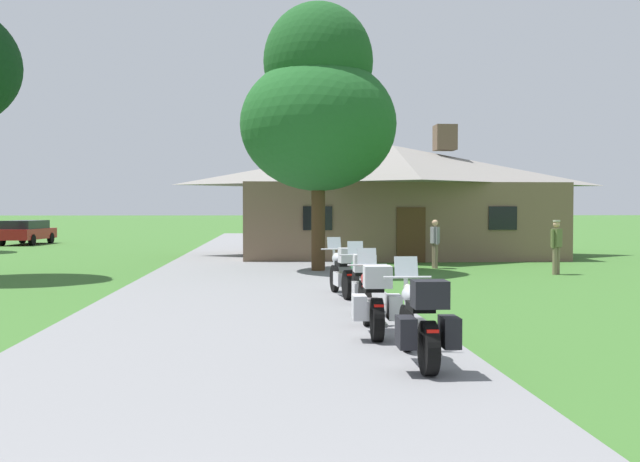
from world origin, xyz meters
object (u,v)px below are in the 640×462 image
Objects in this scene: bystander_gray_shirt_near_lodge at (435,241)px; bystander_olive_shirt_beside_signpost at (556,244)px; motorcycle_silver_nearest_to_camera at (421,322)px; parked_red_suv_far_left at (27,231)px; motorcycle_silver_farthest_in_row at (342,272)px; tree_by_lodge_front at (318,106)px; motorcycle_red_second_in_row at (374,300)px; motorcycle_green_third_in_row at (361,282)px.

bystander_olive_shirt_beside_signpost is (3.21, -2.57, 0.02)m from bystander_gray_shirt_near_lodge.
motorcycle_silver_nearest_to_camera is 0.44× the size of parked_red_suv_far_left.
bystander_olive_shirt_beside_signpost reaches higher than parked_red_suv_far_left.
bystander_olive_shirt_beside_signpost is at bearing 31.35° from motorcycle_silver_farthest_in_row.
motorcycle_silver_farthest_in_row is 1.25× the size of bystander_gray_shirt_near_lodge.
bystander_olive_shirt_beside_signpost is 8.60m from tree_by_lodge_front.
tree_by_lodge_front is at bearing -48.04° from parked_red_suv_far_left.
bystander_gray_shirt_near_lodge reaches higher than motorcycle_red_second_in_row.
motorcycle_green_third_in_row is 0.24× the size of tree_by_lodge_front.
motorcycle_silver_farthest_in_row is at bearing -55.96° from parked_red_suv_far_left.
bystander_gray_shirt_near_lodge is at bearing 16.94° from tree_by_lodge_front.
motorcycle_red_second_in_row and motorcycle_silver_farthest_in_row have the same top height.
motorcycle_silver_nearest_to_camera is at bearing -88.15° from motorcycle_green_third_in_row.
motorcycle_silver_nearest_to_camera is 1.00× the size of motorcycle_green_third_in_row.
parked_red_suv_far_left reaches higher than motorcycle_red_second_in_row.
motorcycle_silver_nearest_to_camera is 14.61m from bystander_olive_shirt_beside_signpost.
motorcycle_silver_nearest_to_camera is at bearing -88.88° from tree_by_lodge_front.
motorcycle_silver_farthest_in_row is at bearing 93.55° from motorcycle_green_third_in_row.
parked_red_suv_far_left reaches higher than motorcycle_green_third_in_row.
motorcycle_silver_farthest_in_row is (-0.11, 2.26, 0.00)m from motorcycle_green_third_in_row.
parked_red_suv_far_left is at bearing 128.35° from tree_by_lodge_front.
motorcycle_red_second_in_row and motorcycle_green_third_in_row have the same top height.
bystander_olive_shirt_beside_signpost is (7.24, 5.60, 0.33)m from motorcycle_silver_farthest_in_row.
tree_by_lodge_front is at bearing 91.95° from motorcycle_silver_nearest_to_camera.
bystander_olive_shirt_beside_signpost is (7.29, 10.62, 0.34)m from motorcycle_red_second_in_row.
parked_red_suv_far_left is (-19.66, 18.44, -0.15)m from bystander_gray_shirt_near_lodge.
motorcycle_silver_farthest_in_row is 9.16m from bystander_olive_shirt_beside_signpost.
motorcycle_green_third_in_row is at bearing 7.50° from bystander_olive_shirt_beside_signpost.
bystander_gray_shirt_near_lodge reaches higher than motorcycle_silver_farthest_in_row.
bystander_gray_shirt_near_lodge is at bearing -79.01° from bystander_olive_shirt_beside_signpost.
motorcycle_silver_nearest_to_camera and motorcycle_silver_farthest_in_row have the same top height.
tree_by_lodge_front is (-4.09, -1.25, 4.38)m from bystander_gray_shirt_near_lodge.
bystander_gray_shirt_near_lodge is 6.12m from tree_by_lodge_front.
bystander_olive_shirt_beside_signpost is at bearing 48.46° from motorcycle_green_third_in_row.
bystander_gray_shirt_near_lodge is at bearing 74.83° from motorcycle_red_second_in_row.
tree_by_lodge_front is (-0.06, 6.92, 4.69)m from motorcycle_silver_farthest_in_row.
motorcycle_silver_farthest_in_row is 9.12m from bystander_gray_shirt_near_lodge.
tree_by_lodge_front is at bearing -50.58° from bystander_olive_shirt_beside_signpost.
motorcycle_silver_nearest_to_camera and motorcycle_red_second_in_row have the same top height.
motorcycle_red_second_in_row is at bearing -60.15° from parked_red_suv_far_left.
motorcycle_silver_nearest_to_camera is 14.89m from tree_by_lodge_front.
tree_by_lodge_front is at bearing -78.96° from bystander_gray_shirt_near_lodge.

